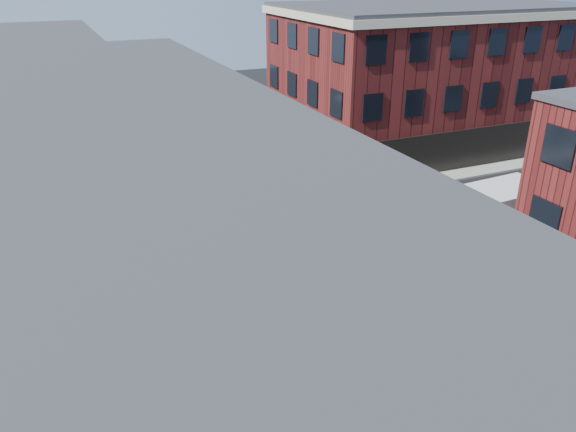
# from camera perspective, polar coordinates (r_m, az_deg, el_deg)

# --- Properties ---
(ground) EXTENTS (120.00, 120.00, 0.00)m
(ground) POSITION_cam_1_polar(r_m,az_deg,el_deg) (32.59, 0.56, -4.00)
(ground) COLOR black
(ground) RESTS_ON ground
(sidewalk_ne) EXTENTS (30.00, 30.00, 0.15)m
(sidewalk_ne) POSITION_cam_1_polar(r_m,az_deg,el_deg) (59.47, 10.88, 8.87)
(sidewalk_ne) COLOR gray
(sidewalk_ne) RESTS_ON ground
(building_ne) EXTENTS (25.00, 16.00, 12.00)m
(building_ne) POSITION_cam_1_polar(r_m,az_deg,el_deg) (53.95, 13.95, 13.51)
(building_ne) COLOR #421110
(building_ne) RESTS_ON ground
(tree_near) EXTENTS (2.69, 2.69, 4.49)m
(tree_near) POSITION_cam_1_polar(r_m,az_deg,el_deg) (42.80, 4.36, 7.53)
(tree_near) COLOR black
(tree_near) RESTS_ON ground
(tree_far) EXTENTS (2.43, 2.43, 4.07)m
(tree_far) POSITION_cam_1_polar(r_m,az_deg,el_deg) (48.05, 0.98, 9.11)
(tree_far) COLOR black
(tree_far) RESTS_ON ground
(signal_pole) EXTENTS (1.29, 1.24, 4.60)m
(signal_pole) POSITION_cam_1_polar(r_m,az_deg,el_deg) (23.74, -7.71, -7.96)
(signal_pole) COLOR black
(signal_pole) RESTS_ON ground
(box_truck) EXTENTS (9.40, 3.37, 4.19)m
(box_truck) POSITION_cam_1_polar(r_m,az_deg,el_deg) (32.77, 18.78, -0.96)
(box_truck) COLOR silver
(box_truck) RESTS_ON ground
(traffic_cone) EXTENTS (0.47, 0.47, 0.66)m
(traffic_cone) POSITION_cam_1_polar(r_m,az_deg,el_deg) (26.55, -6.18, -10.59)
(traffic_cone) COLOR #FE330B
(traffic_cone) RESTS_ON ground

